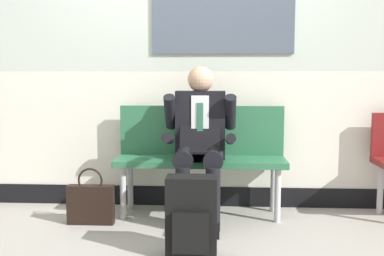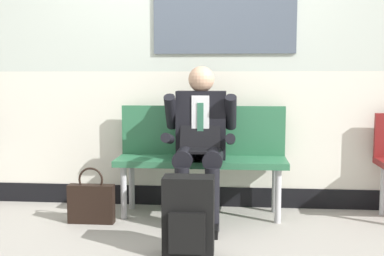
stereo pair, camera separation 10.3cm
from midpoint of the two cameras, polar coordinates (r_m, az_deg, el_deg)
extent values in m
plane|color=#9E9991|center=(3.79, -0.15, -11.42)|extent=(18.00, 18.00, 0.00)
cube|color=silver|center=(4.23, 0.59, -0.11)|extent=(5.91, 0.12, 1.02)
cube|color=black|center=(4.33, 0.58, -7.95)|extent=(5.91, 0.14, 0.17)
cube|color=#2D6B47|center=(3.91, 1.86, -4.01)|extent=(1.39, 0.42, 0.05)
cube|color=#2D6B47|center=(4.05, 2.02, -0.29)|extent=(1.39, 0.04, 0.42)
cylinder|color=#B7B7BC|center=(3.89, -7.43, -7.70)|extent=(0.05, 0.05, 0.43)
cylinder|color=#B7B7BC|center=(4.18, -6.54, -6.72)|extent=(0.05, 0.05, 0.43)
cylinder|color=#B7B7BC|center=(3.82, 11.04, -8.02)|extent=(0.05, 0.05, 0.43)
cylinder|color=#B7B7BC|center=(4.11, 10.61, -6.99)|extent=(0.05, 0.05, 0.43)
cylinder|color=#B7B7BC|center=(4.29, 22.60, -6.82)|extent=(0.05, 0.05, 0.43)
cylinder|color=black|center=(3.70, -0.03, -3.49)|extent=(0.15, 0.40, 0.15)
cylinder|color=black|center=(3.57, -0.30, -8.51)|extent=(0.11, 0.11, 0.48)
cube|color=black|center=(3.57, -0.39, -11.93)|extent=(0.10, 0.26, 0.07)
cylinder|color=black|center=(3.68, 3.39, -3.54)|extent=(0.15, 0.40, 0.15)
cylinder|color=black|center=(3.56, 3.27, -8.58)|extent=(0.11, 0.11, 0.48)
cube|color=black|center=(3.56, 3.21, -12.01)|extent=(0.10, 0.26, 0.07)
cube|color=black|center=(3.86, 1.88, 0.38)|extent=(0.40, 0.18, 0.55)
cube|color=silver|center=(3.76, 1.80, 0.99)|extent=(0.14, 0.01, 0.39)
cube|color=#2D664C|center=(3.76, 1.79, 0.52)|extent=(0.05, 0.01, 0.33)
sphere|color=tan|center=(3.84, 1.90, 5.86)|extent=(0.21, 0.21, 0.21)
cylinder|color=black|center=(3.81, -1.79, 1.95)|extent=(0.09, 0.25, 0.30)
cylinder|color=black|center=(3.66, -2.10, -1.26)|extent=(0.08, 0.27, 0.12)
cylinder|color=black|center=(3.78, 5.46, 1.89)|extent=(0.09, 0.25, 0.30)
cylinder|color=black|center=(3.63, 5.44, -1.34)|extent=(0.08, 0.27, 0.12)
cube|color=black|center=(3.65, 1.65, -2.74)|extent=(0.32, 0.22, 0.02)
cube|color=black|center=(3.76, 1.78, -0.78)|extent=(0.32, 0.08, 0.21)
cube|color=black|center=(3.09, 0.56, -10.51)|extent=(0.32, 0.18, 0.52)
cube|color=black|center=(3.01, 0.39, -12.52)|extent=(0.23, 0.04, 0.26)
cube|color=black|center=(3.84, -11.23, -8.92)|extent=(0.36, 0.09, 0.30)
torus|color=black|center=(3.80, -11.29, -6.12)|extent=(0.20, 0.02, 0.20)
camera|label=1|loc=(0.05, -89.19, 0.09)|focal=44.48mm
camera|label=2|loc=(0.05, 90.81, -0.09)|focal=44.48mm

